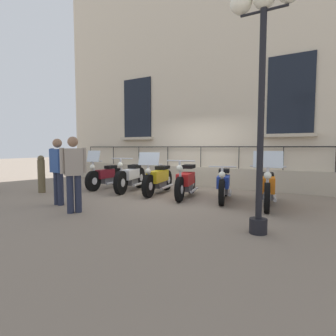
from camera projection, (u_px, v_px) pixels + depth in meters
ground_plane at (175, 194)px, 7.96m from camera, size 60.00×60.00×0.00m
building_facade at (206, 74)px, 9.64m from camera, size 0.82×12.88×8.24m
motorcycle_maroon at (105, 176)px, 8.99m from camera, size 1.91×0.57×1.28m
motorcycle_white at (131, 177)px, 8.51m from camera, size 2.08×0.79×1.07m
motorcycle_yellow at (158, 179)px, 8.05m from camera, size 2.10×0.74×1.24m
motorcycle_red at (186, 182)px, 7.43m from camera, size 2.01×0.77×1.06m
motorcycle_blue at (224, 185)px, 6.98m from camera, size 1.86×0.77×0.93m
motorcycle_orange at (267, 188)px, 6.28m from camera, size 2.01×0.72×1.30m
lamppost at (263, 48)px, 4.11m from camera, size 0.34×1.04×3.81m
bollard at (41, 174)px, 8.20m from camera, size 0.21×0.21×1.14m
pedestrian_standing at (74, 170)px, 5.63m from camera, size 0.46×0.38×1.60m
pedestrian_walking at (58, 168)px, 6.40m from camera, size 0.25×0.53×1.58m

